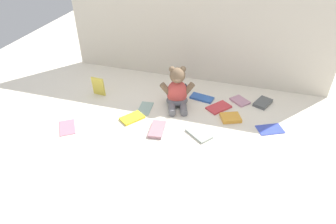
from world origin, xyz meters
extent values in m
plane|color=silver|center=(0.00, 0.00, 0.00)|extent=(3.20, 3.20, 0.00)
cube|color=beige|center=(0.00, 0.48, 0.37)|extent=(1.67, 0.03, 0.74)
ellipsoid|color=#D84C47|center=(-0.02, 0.13, 0.08)|extent=(0.14, 0.12, 0.16)
ellipsoid|color=slate|center=(-0.02, 0.13, 0.03)|extent=(0.15, 0.13, 0.05)
sphere|color=#7A6047|center=(-0.02, 0.13, 0.19)|extent=(0.11, 0.11, 0.09)
ellipsoid|color=#997C5E|center=(-0.01, 0.10, 0.19)|extent=(0.04, 0.04, 0.03)
sphere|color=#7A6047|center=(-0.05, 0.13, 0.23)|extent=(0.04, 0.04, 0.03)
sphere|color=#7A6047|center=(0.01, 0.15, 0.23)|extent=(0.04, 0.04, 0.03)
cylinder|color=#7A6047|center=(-0.08, 0.11, 0.10)|extent=(0.08, 0.05, 0.08)
cylinder|color=#7A6047|center=(0.04, 0.15, 0.10)|extent=(0.08, 0.05, 0.08)
cylinder|color=slate|center=(-0.03, 0.04, 0.02)|extent=(0.07, 0.10, 0.04)
cylinder|color=slate|center=(0.04, 0.06, 0.02)|extent=(0.07, 0.10, 0.04)
cube|color=gold|center=(-0.51, 0.10, 0.06)|extent=(0.08, 0.02, 0.12)
cube|color=gold|center=(0.30, 0.07, 0.01)|extent=(0.13, 0.12, 0.02)
cube|color=#4F5355|center=(0.46, 0.28, 0.01)|extent=(0.11, 0.14, 0.02)
cube|color=#CC3840|center=(0.22, 0.16, 0.01)|extent=(0.15, 0.16, 0.01)
cube|color=#374ABA|center=(0.51, 0.04, 0.00)|extent=(0.16, 0.13, 0.01)
cube|color=#99A298|center=(0.16, -0.11, 0.01)|extent=(0.15, 0.14, 0.01)
cube|color=#B07C88|center=(-0.05, -0.14, 0.01)|extent=(0.09, 0.14, 0.02)
cube|color=#BB788E|center=(-0.51, -0.26, 0.00)|extent=(0.14, 0.15, 0.01)
cube|color=yellow|center=(-0.22, -0.08, 0.01)|extent=(0.14, 0.15, 0.01)
cube|color=#2D5AB1|center=(0.11, 0.23, 0.01)|extent=(0.15, 0.09, 0.01)
cube|color=#8CA89E|center=(-0.18, 0.03, 0.00)|extent=(0.08, 0.14, 0.01)
cube|color=#B88199|center=(0.33, 0.26, 0.01)|extent=(0.13, 0.13, 0.01)
cube|color=black|center=(-0.04, 0.30, 0.01)|extent=(0.13, 0.13, 0.01)
camera|label=1|loc=(0.36, -1.31, 0.98)|focal=32.41mm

